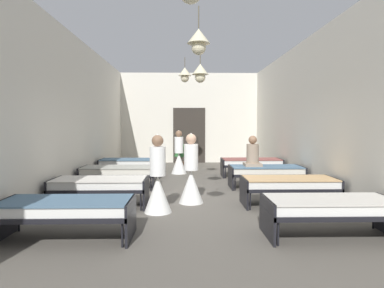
{
  "coord_description": "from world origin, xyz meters",
  "views": [
    {
      "loc": [
        -0.22,
        -7.58,
        1.66
      ],
      "look_at": [
        0.0,
        1.67,
        1.12
      ],
      "focal_mm": 30.74,
      "sensor_mm": 36.0,
      "label": 1
    }
  ],
  "objects_px": {
    "bed_left_row_2": "(119,172)",
    "bed_left_row_3": "(131,163)",
    "bed_right_row_2": "(266,171)",
    "patient_seated_primary": "(253,155)",
    "bed_left_row_1": "(100,185)",
    "nurse_far_aisle": "(191,178)",
    "bed_right_row_1": "(289,184)",
    "bed_left_row_0": "(66,209)",
    "nurse_mid_aisle": "(179,158)",
    "bed_right_row_3": "(251,163)",
    "nurse_near_aisle": "(158,185)",
    "bed_right_row_0": "(330,207)",
    "potted_plant": "(181,150)"
  },
  "relations": [
    {
      "from": "bed_left_row_2",
      "to": "bed_left_row_3",
      "type": "xyz_separation_m",
      "value": [
        0.0,
        1.9,
        0.0
      ]
    },
    {
      "from": "bed_right_row_2",
      "to": "patient_seated_primary",
      "type": "height_order",
      "value": "patient_seated_primary"
    },
    {
      "from": "bed_left_row_1",
      "to": "nurse_far_aisle",
      "type": "bearing_deg",
      "value": 8.25
    },
    {
      "from": "bed_left_row_1",
      "to": "bed_right_row_1",
      "type": "distance_m",
      "value": 3.86
    },
    {
      "from": "bed_left_row_0",
      "to": "nurse_mid_aisle",
      "type": "relative_size",
      "value": 1.28
    },
    {
      "from": "bed_right_row_3",
      "to": "nurse_mid_aisle",
      "type": "height_order",
      "value": "nurse_mid_aisle"
    },
    {
      "from": "bed_right_row_2",
      "to": "nurse_mid_aisle",
      "type": "xyz_separation_m",
      "value": [
        -2.33,
        2.59,
        0.09
      ]
    },
    {
      "from": "bed_right_row_3",
      "to": "bed_left_row_2",
      "type": "bearing_deg",
      "value": -153.8
    },
    {
      "from": "bed_right_row_2",
      "to": "bed_left_row_3",
      "type": "relative_size",
      "value": 1.0
    },
    {
      "from": "nurse_near_aisle",
      "to": "patient_seated_primary",
      "type": "bearing_deg",
      "value": -167.78
    },
    {
      "from": "bed_right_row_0",
      "to": "bed_left_row_3",
      "type": "height_order",
      "value": "same"
    },
    {
      "from": "bed_right_row_3",
      "to": "bed_right_row_2",
      "type": "bearing_deg",
      "value": -90.0
    },
    {
      "from": "bed_left_row_1",
      "to": "bed_left_row_3",
      "type": "relative_size",
      "value": 1.0
    },
    {
      "from": "nurse_near_aisle",
      "to": "potted_plant",
      "type": "distance_m",
      "value": 5.84
    },
    {
      "from": "bed_left_row_1",
      "to": "bed_left_row_2",
      "type": "xyz_separation_m",
      "value": [
        0.0,
        1.9,
        0.0
      ]
    },
    {
      "from": "bed_right_row_1",
      "to": "bed_left_row_3",
      "type": "distance_m",
      "value": 5.42
    },
    {
      "from": "bed_left_row_3",
      "to": "potted_plant",
      "type": "relative_size",
      "value": 1.49
    },
    {
      "from": "bed_right_row_2",
      "to": "bed_left_row_2",
      "type": "bearing_deg",
      "value": 180.0
    },
    {
      "from": "bed_right_row_0",
      "to": "bed_left_row_2",
      "type": "bearing_deg",
      "value": 135.45
    },
    {
      "from": "patient_seated_primary",
      "to": "bed_right_row_2",
      "type": "bearing_deg",
      "value": -5.24
    },
    {
      "from": "bed_right_row_0",
      "to": "bed_left_row_1",
      "type": "bearing_deg",
      "value": 153.8
    },
    {
      "from": "bed_right_row_0",
      "to": "nurse_near_aisle",
      "type": "xyz_separation_m",
      "value": [
        -2.65,
        1.42,
        0.09
      ]
    },
    {
      "from": "bed_left_row_0",
      "to": "bed_right_row_3",
      "type": "relative_size",
      "value": 1.0
    },
    {
      "from": "bed_left_row_0",
      "to": "nurse_near_aisle",
      "type": "height_order",
      "value": "nurse_near_aisle"
    },
    {
      "from": "bed_left_row_1",
      "to": "bed_left_row_3",
      "type": "bearing_deg",
      "value": 90.0
    },
    {
      "from": "bed_left_row_3",
      "to": "nurse_mid_aisle",
      "type": "height_order",
      "value": "nurse_mid_aisle"
    },
    {
      "from": "bed_right_row_0",
      "to": "nurse_far_aisle",
      "type": "height_order",
      "value": "nurse_far_aisle"
    },
    {
      "from": "bed_left_row_3",
      "to": "bed_left_row_2",
      "type": "bearing_deg",
      "value": -90.0
    },
    {
      "from": "bed_left_row_3",
      "to": "nurse_near_aisle",
      "type": "distance_m",
      "value": 4.45
    },
    {
      "from": "bed_left_row_1",
      "to": "bed_right_row_2",
      "type": "height_order",
      "value": "same"
    },
    {
      "from": "bed_left_row_0",
      "to": "patient_seated_primary",
      "type": "bearing_deg",
      "value": 47.51
    },
    {
      "from": "patient_seated_primary",
      "to": "nurse_near_aisle",
      "type": "bearing_deg",
      "value": -133.66
    },
    {
      "from": "bed_left_row_3",
      "to": "bed_right_row_3",
      "type": "bearing_deg",
      "value": 0.0
    },
    {
      "from": "bed_left_row_2",
      "to": "potted_plant",
      "type": "distance_m",
      "value": 3.8
    },
    {
      "from": "nurse_near_aisle",
      "to": "potted_plant",
      "type": "xyz_separation_m",
      "value": [
        0.38,
        5.82,
        0.2
      ]
    },
    {
      "from": "bed_left_row_1",
      "to": "patient_seated_primary",
      "type": "distance_m",
      "value": 4.03
    },
    {
      "from": "bed_left_row_3",
      "to": "nurse_far_aisle",
      "type": "distance_m",
      "value": 3.99
    },
    {
      "from": "bed_right_row_0",
      "to": "bed_right_row_1",
      "type": "bearing_deg",
      "value": 90.0
    },
    {
      "from": "bed_left_row_0",
      "to": "bed_right_row_0",
      "type": "distance_m",
      "value": 3.86
    },
    {
      "from": "nurse_mid_aisle",
      "to": "potted_plant",
      "type": "bearing_deg",
      "value": -173.54
    },
    {
      "from": "bed_right_row_3",
      "to": "potted_plant",
      "type": "xyz_separation_m",
      "value": [
        -2.27,
        1.55,
        0.29
      ]
    },
    {
      "from": "bed_right_row_3",
      "to": "potted_plant",
      "type": "relative_size",
      "value": 1.49
    },
    {
      "from": "bed_right_row_3",
      "to": "patient_seated_primary",
      "type": "height_order",
      "value": "patient_seated_primary"
    },
    {
      "from": "nurse_mid_aisle",
      "to": "nurse_far_aisle",
      "type": "height_order",
      "value": "same"
    },
    {
      "from": "bed_left_row_1",
      "to": "bed_left_row_2",
      "type": "distance_m",
      "value": 1.9
    },
    {
      "from": "bed_right_row_1",
      "to": "potted_plant",
      "type": "height_order",
      "value": "potted_plant"
    },
    {
      "from": "bed_left_row_0",
      "to": "nurse_mid_aisle",
      "type": "height_order",
      "value": "nurse_mid_aisle"
    },
    {
      "from": "nurse_mid_aisle",
      "to": "nurse_far_aisle",
      "type": "bearing_deg",
      "value": 14.72
    },
    {
      "from": "bed_left_row_3",
      "to": "potted_plant",
      "type": "bearing_deg",
      "value": 44.24
    },
    {
      "from": "bed_left_row_0",
      "to": "bed_right_row_1",
      "type": "distance_m",
      "value": 4.3
    }
  ]
}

